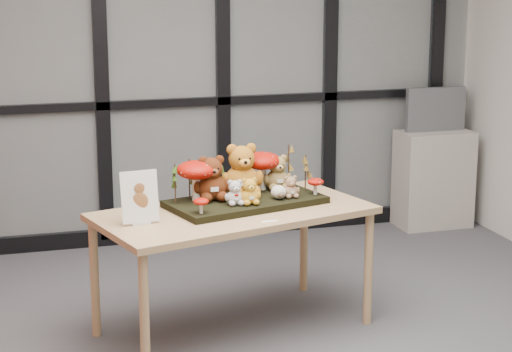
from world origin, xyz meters
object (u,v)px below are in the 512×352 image
object	(u,v)px
mushroom_back_left	(196,179)
monitor	(435,109)
mushroom_back_right	(262,169)
display_table	(233,222)
bear_tan_back	(277,170)
bear_small_yellow	(250,190)
mushroom_front_right	(315,185)
mushroom_front_left	(201,205)
sign_holder	(140,200)
cabinet	(433,179)
bear_pooh_yellow	(242,167)
plush_cream_hedgehog	(279,191)
bear_white_bow	(235,191)
bear_beige_small	(291,185)
diorama_tray	(246,202)
bear_brown_medium	(211,176)

from	to	relation	value
mushroom_back_left	monitor	xyz separation A→B (m)	(2.26, 1.52, 0.06)
mushroom_back_right	display_table	bearing A→B (deg)	-132.45
bear_tan_back	bear_small_yellow	distance (m)	0.38
display_table	mushroom_front_right	xyz separation A→B (m)	(0.51, 0.07, 0.16)
bear_tan_back	mushroom_front_left	bearing A→B (deg)	-159.55
sign_holder	cabinet	world-z (taller)	sign_holder
sign_holder	mushroom_front_left	bearing A→B (deg)	-10.37
bear_pooh_yellow	monitor	size ratio (longest dim) A/B	0.68
display_table	mushroom_front_left	world-z (taller)	mushroom_front_left
plush_cream_hedgehog	cabinet	world-z (taller)	plush_cream_hedgehog
bear_small_yellow	mushroom_back_left	size ratio (longest dim) A/B	0.66
bear_tan_back	bear_white_bow	xyz separation A→B (m)	(-0.33, -0.27, -0.04)
bear_beige_small	diorama_tray	bearing A→B (deg)	155.69
bear_white_bow	sign_holder	bearing A→B (deg)	175.69
plush_cream_hedgehog	mushroom_front_right	xyz separation A→B (m)	(0.24, 0.04, 0.01)
bear_white_bow	mushroom_back_left	bearing A→B (deg)	125.11
bear_beige_small	bear_brown_medium	bearing A→B (deg)	155.02
diorama_tray	plush_cream_hedgehog	bearing A→B (deg)	-32.47
monitor	bear_beige_small	bearing A→B (deg)	-137.12
plush_cream_hedgehog	monitor	distance (m)	2.43
diorama_tray	bear_beige_small	size ratio (longest dim) A/B	6.25
bear_small_yellow	bear_white_bow	distance (m)	0.08
mushroom_front_right	bear_pooh_yellow	bearing A→B (deg)	165.33
bear_small_yellow	plush_cream_hedgehog	xyz separation A→B (m)	(0.19, 0.06, -0.04)
plush_cream_hedgehog	sign_holder	size ratio (longest dim) A/B	0.31
bear_brown_medium	cabinet	xyz separation A→B (m)	(2.17, 1.51, -0.51)
display_table	mushroom_back_left	world-z (taller)	mushroom_back_left
monitor	bear_white_bow	bearing A→B (deg)	-141.16
mushroom_front_left	monitor	distance (m)	2.92
display_table	bear_brown_medium	size ratio (longest dim) A/B	5.95
bear_brown_medium	plush_cream_hedgehog	bearing A→B (deg)	-29.13
bear_brown_medium	mushroom_front_left	bearing A→B (deg)	-129.66
diorama_tray	bear_pooh_yellow	xyz separation A→B (m)	(0.00, 0.09, 0.19)
bear_small_yellow	plush_cream_hedgehog	size ratio (longest dim) A/B	1.90
plush_cream_hedgehog	sign_holder	xyz separation A→B (m)	(-0.82, -0.16, 0.05)
mushroom_front_left	sign_holder	size ratio (longest dim) A/B	0.33
mushroom_back_right	mushroom_front_right	world-z (taller)	mushroom_back_right
bear_beige_small	monitor	bearing A→B (deg)	27.74
diorama_tray	monitor	size ratio (longest dim) A/B	1.79
bear_beige_small	mushroom_back_right	xyz separation A→B (m)	(-0.10, 0.23, 0.05)
sign_holder	bear_small_yellow	bearing A→B (deg)	1.63
mushroom_front_right	monitor	world-z (taller)	monitor
bear_pooh_yellow	bear_beige_small	world-z (taller)	bear_pooh_yellow
cabinet	bear_tan_back	bearing A→B (deg)	-141.61
monitor	bear_small_yellow	bearing A→B (deg)	-139.86
display_table	monitor	size ratio (longest dim) A/B	3.42
plush_cream_hedgehog	mushroom_back_left	xyz separation A→B (m)	(-0.46, 0.10, 0.08)
mushroom_back_right	mushroom_front_right	bearing A→B (deg)	-37.35
bear_brown_medium	sign_holder	world-z (taller)	bear_brown_medium
plush_cream_hedgehog	mushroom_back_left	distance (m)	0.47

